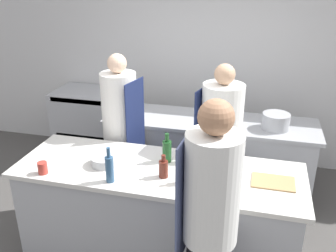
% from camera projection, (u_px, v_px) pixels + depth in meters
% --- Properties ---
extents(ground_plane, '(16.00, 16.00, 0.00)m').
position_uv_depth(ground_plane, '(159.00, 252.00, 3.54)').
color(ground_plane, '#4C4947').
extents(wall_back, '(8.00, 0.06, 2.80)m').
position_uv_depth(wall_back, '(202.00, 57.00, 4.89)').
color(wall_back, silver).
rests_on(wall_back, ground_plane).
extents(prep_counter, '(2.46, 0.83, 0.91)m').
position_uv_depth(prep_counter, '(158.00, 212.00, 3.36)').
color(prep_counter, '#A8AAAF').
rests_on(prep_counter, ground_plane).
extents(pass_counter, '(2.37, 0.70, 0.91)m').
position_uv_depth(pass_counter, '(209.00, 156.00, 4.37)').
color(pass_counter, '#A8AAAF').
rests_on(pass_counter, ground_plane).
extents(oven_range, '(0.94, 0.66, 0.94)m').
position_uv_depth(oven_range, '(92.00, 123.00, 5.25)').
color(oven_range, '#A8AAAF').
rests_on(oven_range, ground_plane).
extents(chef_at_prep_near, '(0.38, 0.36, 1.80)m').
position_uv_depth(chef_at_prep_near, '(210.00, 228.00, 2.45)').
color(chef_at_prep_near, black).
rests_on(chef_at_prep_near, ground_plane).
extents(chef_at_stove, '(0.40, 0.39, 1.72)m').
position_uv_depth(chef_at_stove, '(121.00, 135.00, 3.92)').
color(chef_at_stove, black).
rests_on(chef_at_stove, ground_plane).
extents(chef_at_pass_far, '(0.44, 0.42, 1.70)m').
position_uv_depth(chef_at_pass_far, '(220.00, 150.00, 3.63)').
color(chef_at_pass_far, black).
rests_on(chef_at_pass_far, ground_plane).
extents(bottle_olive_oil, '(0.08, 0.08, 0.27)m').
position_uv_depth(bottle_olive_oil, '(167.00, 150.00, 3.27)').
color(bottle_olive_oil, '#19471E').
rests_on(bottle_olive_oil, prep_counter).
extents(bottle_vinegar, '(0.08, 0.08, 0.22)m').
position_uv_depth(bottle_vinegar, '(189.00, 153.00, 3.26)').
color(bottle_vinegar, silver).
rests_on(bottle_vinegar, prep_counter).
extents(bottle_wine, '(0.08, 0.08, 0.20)m').
position_uv_depth(bottle_wine, '(163.00, 168.00, 3.03)').
color(bottle_wine, '#5B2319').
rests_on(bottle_wine, prep_counter).
extents(bottle_cooking_oil, '(0.07, 0.07, 0.30)m').
position_uv_depth(bottle_cooking_oil, '(110.00, 168.00, 2.95)').
color(bottle_cooking_oil, '#2D5175').
rests_on(bottle_cooking_oil, prep_counter).
extents(bottle_sauce, '(0.06, 0.06, 0.29)m').
position_uv_depth(bottle_sauce, '(194.00, 170.00, 2.94)').
color(bottle_sauce, '#B2A84C').
rests_on(bottle_sauce, prep_counter).
extents(bowl_mixing_large, '(0.25, 0.25, 0.07)m').
position_uv_depth(bowl_mixing_large, '(229.00, 170.00, 3.10)').
color(bowl_mixing_large, '#B7BABC').
rests_on(bowl_mixing_large, prep_counter).
extents(bowl_prep_small, '(0.23, 0.23, 0.08)m').
position_uv_depth(bowl_prep_small, '(104.00, 161.00, 3.23)').
color(bowl_prep_small, '#B7BABC').
rests_on(bowl_prep_small, prep_counter).
extents(cup, '(0.08, 0.08, 0.10)m').
position_uv_depth(cup, '(43.00, 168.00, 3.09)').
color(cup, '#B2382D').
rests_on(cup, prep_counter).
extents(cutting_board, '(0.34, 0.23, 0.01)m').
position_uv_depth(cutting_board, '(273.00, 182.00, 2.98)').
color(cutting_board, tan).
rests_on(cutting_board, prep_counter).
extents(stockpot, '(0.29, 0.29, 0.17)m').
position_uv_depth(stockpot, '(276.00, 121.00, 3.94)').
color(stockpot, '#A8AAAF').
rests_on(stockpot, pass_counter).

